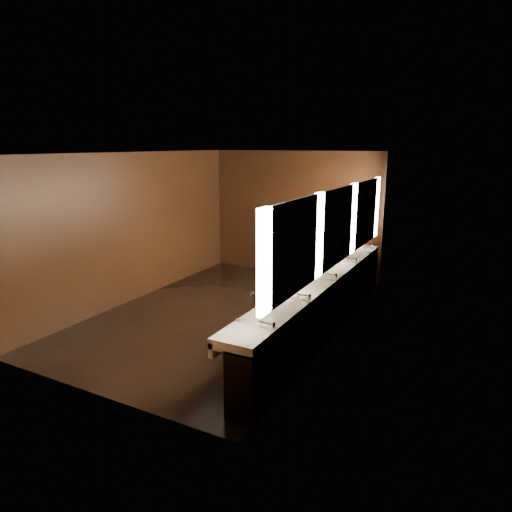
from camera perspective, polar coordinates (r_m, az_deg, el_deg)
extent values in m
plane|color=black|center=(8.17, -3.81, -7.29)|extent=(6.00, 6.00, 0.00)
cube|color=#2D2D2B|center=(7.63, -4.15, 12.73)|extent=(4.00, 6.00, 0.02)
cube|color=black|center=(10.41, 4.79, 5.28)|extent=(4.00, 0.02, 2.80)
cube|color=black|center=(5.54, -20.55, -3.25)|extent=(4.00, 0.02, 2.80)
cube|color=black|center=(8.98, -14.91, 3.48)|extent=(0.02, 6.00, 2.80)
cube|color=black|center=(6.96, 10.18, 0.80)|extent=(0.02, 6.00, 2.80)
cube|color=black|center=(7.30, 8.49, -6.68)|extent=(0.36, 5.40, 0.81)
cube|color=white|center=(7.18, 7.90, -3.24)|extent=(0.55, 5.40, 0.12)
cube|color=white|center=(7.29, 6.07, -3.59)|extent=(0.06, 5.40, 0.18)
cylinder|color=silver|center=(5.15, 1.35, -8.45)|extent=(0.18, 0.04, 0.04)
cylinder|color=silver|center=(6.10, 6.00, -4.93)|extent=(0.18, 0.04, 0.04)
cylinder|color=silver|center=(7.08, 9.34, -2.35)|extent=(0.18, 0.04, 0.04)
cylinder|color=silver|center=(8.10, 11.85, -0.41)|extent=(0.18, 0.04, 0.04)
cylinder|color=silver|center=(9.14, 13.80, 1.10)|extent=(0.18, 0.04, 0.04)
cube|color=#FEE4C2|center=(4.72, 0.96, -0.83)|extent=(0.06, 0.22, 1.15)
cube|color=white|center=(5.42, 4.95, 1.05)|extent=(0.03, 1.32, 1.15)
cube|color=#FEE4C2|center=(6.15, 7.74, 2.52)|extent=(0.06, 0.23, 1.15)
cube|color=white|center=(6.89, 10.18, 3.65)|extent=(0.03, 1.32, 1.15)
cube|color=#FEE4C2|center=(7.65, 11.93, 4.57)|extent=(0.06, 0.23, 1.15)
cube|color=white|center=(8.41, 13.56, 5.30)|extent=(0.03, 1.32, 1.15)
cube|color=#FEE4C2|center=(9.18, 14.74, 5.93)|extent=(0.06, 0.22, 1.15)
imported|color=#89A4CD|center=(6.64, 0.79, -5.58)|extent=(0.51, 0.62, 1.47)
cylinder|color=black|center=(6.65, 3.84, -9.63)|extent=(0.41, 0.41, 0.59)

